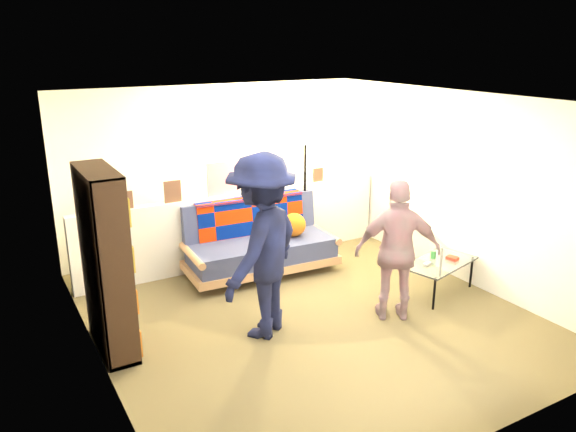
% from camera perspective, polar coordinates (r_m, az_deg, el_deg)
% --- Properties ---
extents(ground, '(5.00, 5.00, 0.00)m').
position_cam_1_polar(ground, '(6.52, 1.78, -9.76)').
color(ground, brown).
rests_on(ground, ground).
extents(room_shell, '(4.60, 5.05, 2.45)m').
position_cam_1_polar(room_shell, '(6.34, -0.32, 5.53)').
color(room_shell, silver).
rests_on(room_shell, ground).
extents(half_wall_ledge, '(4.45, 0.15, 1.00)m').
position_cam_1_polar(half_wall_ledge, '(7.80, -5.14, -1.17)').
color(half_wall_ledge, silver).
rests_on(half_wall_ledge, ground).
extents(ledge_decor, '(2.97, 0.02, 0.45)m').
position_cam_1_polar(ledge_decor, '(7.50, -6.78, 3.42)').
color(ledge_decor, brown).
rests_on(ledge_decor, half_wall_ledge).
extents(futon_sofa, '(2.04, 1.07, 0.86)m').
position_cam_1_polar(futon_sofa, '(7.49, -2.90, -2.72)').
color(futon_sofa, tan).
rests_on(futon_sofa, ground).
extents(bookshelf, '(0.31, 0.93, 1.85)m').
position_cam_1_polar(bookshelf, '(5.75, -17.98, -5.08)').
color(bookshelf, black).
rests_on(bookshelf, ground).
extents(coffee_table, '(1.07, 0.76, 0.50)m').
position_cam_1_polar(coffee_table, '(7.10, 15.10, -4.69)').
color(coffee_table, black).
rests_on(coffee_table, ground).
extents(floor_lamp, '(0.39, 0.32, 1.68)m').
position_cam_1_polar(floor_lamp, '(7.91, 1.61, 4.36)').
color(floor_lamp, black).
rests_on(floor_lamp, ground).
extents(person_left, '(1.44, 1.31, 1.94)m').
position_cam_1_polar(person_left, '(5.73, -2.64, -3.12)').
color(person_left, black).
rests_on(person_left, ground).
extents(person_right, '(1.00, 0.80, 1.58)m').
position_cam_1_polar(person_right, '(6.21, 11.08, -3.52)').
color(person_right, '#D08696').
rests_on(person_right, ground).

